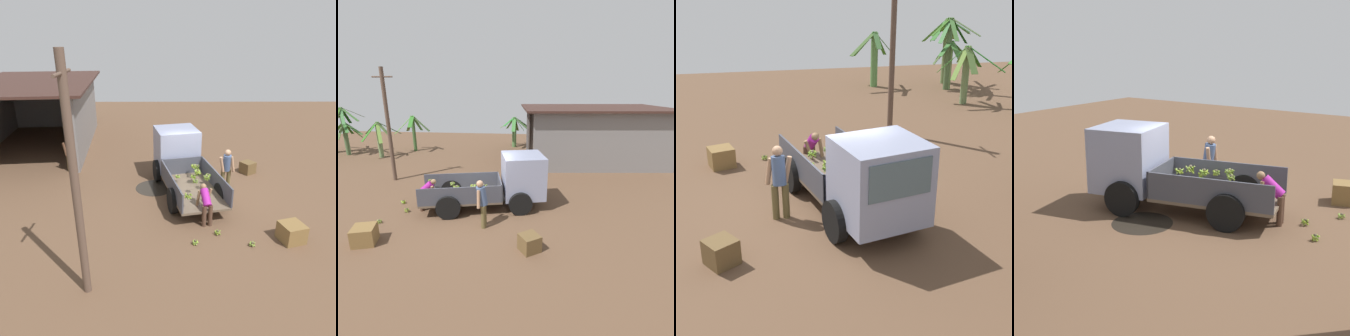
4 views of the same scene
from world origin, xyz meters
TOP-DOWN VIEW (x-y plane):
  - ground at (0.00, 0.00)m, footprint 36.00×36.00m
  - mud_patch_0 at (0.49, 1.74)m, footprint 1.50×1.50m
  - cargo_truck at (1.19, 0.71)m, footprint 5.10×2.76m
  - person_foreground_visitor at (0.34, -1.11)m, footprint 0.41×0.64m
  - person_worker_loading at (-2.11, -0.04)m, footprint 0.72×0.58m
  - banana_bunch_on_ground_0 at (-3.34, 0.39)m, footprint 0.20×0.20m
  - banana_bunch_on_ground_1 at (-2.83, -0.36)m, footprint 0.21×0.21m
  - banana_bunch_on_ground_2 at (-3.42, -1.30)m, footprint 0.20×0.20m
  - wooden_crate_0 at (-3.14, -2.53)m, footprint 0.83×0.83m
  - wooden_crate_1 at (2.01, -2.39)m, footprint 0.75×0.75m

SIDE VIEW (x-z plane):
  - ground at x=0.00m, z-range 0.00..0.00m
  - mud_patch_0 at x=0.49m, z-range 0.00..0.01m
  - banana_bunch_on_ground_2 at x=-3.42m, z-range 0.01..0.16m
  - banana_bunch_on_ground_0 at x=-3.34m, z-range 0.01..0.17m
  - banana_bunch_on_ground_1 at x=-2.83m, z-range 0.01..0.19m
  - wooden_crate_1 at x=2.01m, z-range 0.00..0.51m
  - wooden_crate_0 at x=-3.14m, z-range 0.00..0.57m
  - person_worker_loading at x=-2.11m, z-range 0.11..1.39m
  - person_foreground_visitor at x=0.34m, z-range 0.09..1.81m
  - cargo_truck at x=1.19m, z-range 0.05..2.19m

